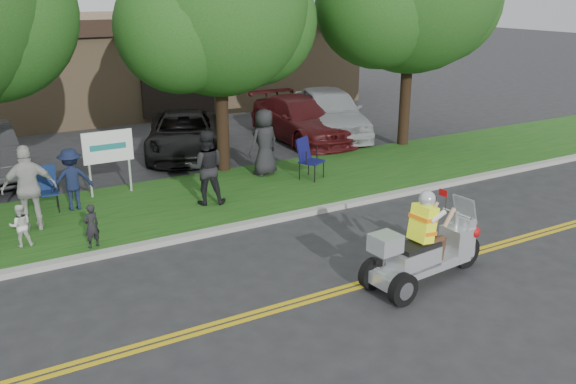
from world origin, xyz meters
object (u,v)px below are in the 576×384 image
trike_scooter (424,252)px  spectator_adult_mid (206,168)px  spectator_adult_right (29,188)px  parked_car_right (301,119)px  lawn_chair_a (45,186)px  lawn_chair_b (308,156)px  parked_car_far_right (329,112)px  parked_car_mid (184,134)px

trike_scooter → spectator_adult_mid: size_ratio=1.50×
spectator_adult_right → spectator_adult_mid: bearing=-178.2°
spectator_adult_mid → spectator_adult_right: bearing=17.5°
parked_car_right → lawn_chair_a: bearing=-158.0°
lawn_chair_b → spectator_adult_right: size_ratio=0.59×
trike_scooter → parked_car_far_right: (4.91, 10.54, 0.26)m
lawn_chair_b → spectator_adult_mid: bearing=160.5°
lawn_chair_b → parked_car_mid: bearing=84.2°
parked_car_mid → trike_scooter: bearing=-65.4°
spectator_adult_mid → parked_car_far_right: 8.29m
trike_scooter → spectator_adult_right: spectator_adult_right is taller
spectator_adult_right → parked_car_far_right: bearing=-150.8°
parked_car_mid → parked_car_far_right: bearing=20.2°
trike_scooter → spectator_adult_right: 8.34m
lawn_chair_a → parked_car_mid: (4.77, 3.48, -0.02)m
spectator_adult_right → parked_car_right: spectator_adult_right is taller
spectator_adult_right → parked_car_right: bearing=-148.6°
spectator_adult_mid → parked_car_right: 7.33m
parked_car_mid → parked_car_far_right: (5.45, -0.14, 0.21)m
lawn_chair_b → parked_car_right: parked_car_right is taller
parked_car_mid → parked_car_far_right: 5.46m
trike_scooter → lawn_chair_a: size_ratio=2.60×
spectator_adult_right → parked_car_right: size_ratio=0.37×
lawn_chair_a → parked_car_mid: bearing=42.8°
trike_scooter → parked_car_mid: size_ratio=0.56×
trike_scooter → parked_car_right: (3.72, 10.49, 0.12)m
parked_car_right → parked_car_far_right: parked_car_far_right is taller
lawn_chair_a → lawn_chair_b: size_ratio=0.93×
lawn_chair_a → spectator_adult_mid: size_ratio=0.58×
parked_car_mid → parked_car_right: (4.27, -0.19, 0.07)m
trike_scooter → parked_car_far_right: trike_scooter is taller
spectator_adult_mid → lawn_chair_a: bearing=-1.3°
parked_car_far_right → lawn_chair_b: bearing=-111.3°
spectator_adult_mid → parked_car_mid: (1.28, 4.97, -0.34)m
lawn_chair_b → parked_car_far_right: size_ratio=0.22×
lawn_chair_a → parked_car_right: parked_car_right is taller
trike_scooter → spectator_adult_mid: (-1.83, 5.71, 0.39)m
trike_scooter → parked_car_right: bearing=65.1°
lawn_chair_a → spectator_adult_mid: spectator_adult_mid is taller
lawn_chair_a → parked_car_mid: 5.90m
lawn_chair_a → spectator_adult_mid: bearing=-16.5°
lawn_chair_b → spectator_adult_right: 7.17m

